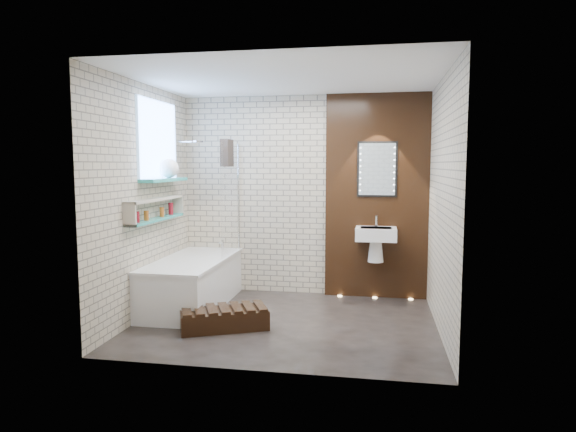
% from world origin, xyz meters
% --- Properties ---
extents(ground, '(3.20, 3.20, 0.00)m').
position_xyz_m(ground, '(0.00, 0.00, 0.00)').
color(ground, black).
rests_on(ground, ground).
extents(room_shell, '(3.24, 3.20, 2.60)m').
position_xyz_m(room_shell, '(0.00, 0.00, 1.30)').
color(room_shell, '#BDB096').
rests_on(room_shell, ground).
extents(walnut_panel, '(1.30, 0.06, 2.60)m').
position_xyz_m(walnut_panel, '(0.95, 1.27, 1.30)').
color(walnut_panel, black).
rests_on(walnut_panel, ground).
extents(clerestory_window, '(0.18, 1.00, 0.94)m').
position_xyz_m(clerestory_window, '(-1.57, 0.35, 1.90)').
color(clerestory_window, '#7FADE0').
rests_on(clerestory_window, room_shell).
extents(display_niche, '(0.14, 1.30, 0.26)m').
position_xyz_m(display_niche, '(-1.53, 0.15, 1.20)').
color(display_niche, teal).
rests_on(display_niche, room_shell).
extents(bathtub, '(0.79, 1.74, 0.70)m').
position_xyz_m(bathtub, '(-1.22, 0.45, 0.29)').
color(bathtub, white).
rests_on(bathtub, ground).
extents(bath_screen, '(0.01, 0.78, 1.40)m').
position_xyz_m(bath_screen, '(-0.87, 0.89, 1.28)').
color(bath_screen, white).
rests_on(bath_screen, bathtub).
extents(towel, '(0.10, 0.25, 0.33)m').
position_xyz_m(towel, '(-0.87, 0.76, 1.85)').
color(towel, black).
rests_on(towel, bath_screen).
extents(shower_head, '(0.18, 0.18, 0.02)m').
position_xyz_m(shower_head, '(-1.30, 0.95, 2.00)').
color(shower_head, silver).
rests_on(shower_head, room_shell).
extents(washbasin, '(0.50, 0.36, 0.58)m').
position_xyz_m(washbasin, '(0.95, 1.07, 0.79)').
color(washbasin, white).
rests_on(washbasin, walnut_panel).
extents(led_mirror, '(0.50, 0.02, 0.70)m').
position_xyz_m(led_mirror, '(0.95, 1.23, 1.65)').
color(led_mirror, black).
rests_on(led_mirror, walnut_panel).
extents(walnut_step, '(0.98, 0.73, 0.20)m').
position_xyz_m(walnut_step, '(-0.60, -0.30, 0.10)').
color(walnut_step, black).
rests_on(walnut_step, ground).
extents(niche_bottles, '(0.06, 0.94, 0.15)m').
position_xyz_m(niche_bottles, '(-1.53, 0.16, 1.16)').
color(niche_bottles, maroon).
rests_on(niche_bottles, display_niche).
extents(sill_vases, '(0.23, 0.23, 0.23)m').
position_xyz_m(sill_vases, '(-1.50, 0.47, 1.66)').
color(sill_vases, white).
rests_on(sill_vases, clerestory_window).
extents(floor_uplights, '(0.96, 0.06, 0.01)m').
position_xyz_m(floor_uplights, '(0.95, 1.20, 0.01)').
color(floor_uplights, '#FFD899').
rests_on(floor_uplights, ground).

